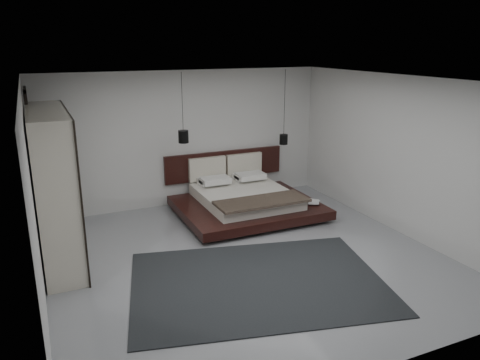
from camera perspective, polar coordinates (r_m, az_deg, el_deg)
name	(u,v)px	position (r m, az deg, el deg)	size (l,w,h in m)	color
floor	(246,258)	(7.62, 0.77, -9.46)	(6.00, 6.00, 0.00)	gray
ceiling	(247,81)	(6.88, 0.86, 12.03)	(6.00, 6.00, 0.00)	white
wall_back	(186,139)	(9.85, -6.59, 5.04)	(6.00, 6.00, 0.00)	silver
wall_front	(378,251)	(4.74, 16.46, -8.30)	(6.00, 6.00, 0.00)	silver
wall_left	(33,200)	(6.51, -23.92, -2.26)	(6.00, 6.00, 0.00)	silver
wall_right	(400,155)	(8.78, 18.89, 2.86)	(6.00, 6.00, 0.00)	silver
lattice_screen	(34,164)	(8.90, -23.82, 1.84)	(0.05, 0.90, 2.60)	black
bed	(244,199)	(9.45, 0.54, -2.37)	(2.69, 2.36, 1.06)	black
book_lower	(308,202)	(9.43, 8.31, -2.71)	(0.22, 0.30, 0.03)	#99724C
book_upper	(308,202)	(9.39, 8.31, -2.63)	(0.21, 0.29, 0.02)	#99724C
pendant_left	(183,137)	(9.11, -6.91, 5.28)	(0.20, 0.20, 1.34)	black
pendant_right	(284,139)	(10.02, 5.33, 5.00)	(0.18, 0.18, 1.56)	black
wardrobe	(54,187)	(7.76, -21.70, -0.77)	(0.57, 2.43, 2.38)	beige
rug	(258,282)	(6.90, 2.18, -12.32)	(3.58, 2.56, 0.02)	black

